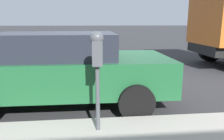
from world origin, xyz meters
TOP-DOWN VIEW (x-y plane):
  - ground_plane at (0.00, 0.00)m, footprint 220.00×220.00m
  - parking_meter at (-2.59, 0.22)m, footprint 0.21×0.19m
  - car_green at (-1.10, 0.87)m, footprint 2.12×4.25m

SIDE VIEW (x-z plane):
  - ground_plane at x=0.00m, z-range 0.00..0.00m
  - car_green at x=-1.10m, z-range 0.05..1.51m
  - parking_meter at x=-2.59m, z-range 0.50..1.93m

